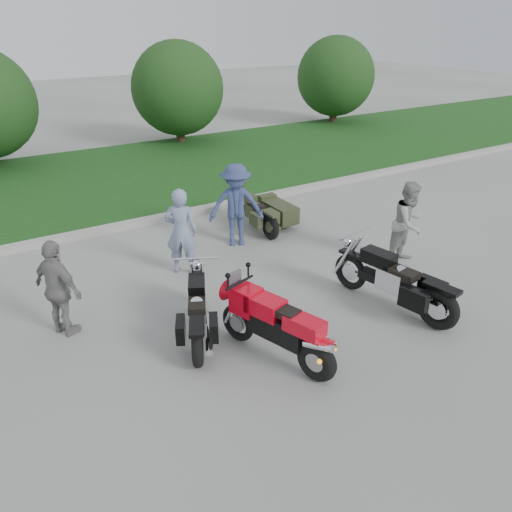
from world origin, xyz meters
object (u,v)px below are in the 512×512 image
cruiser_right (397,284)px  person_back (59,289)px  cruiser_sidecar (269,212)px  cruiser_left (198,314)px  person_denim (236,205)px  sportbike_red (278,326)px  person_grey (409,223)px  person_stripe (181,232)px

cruiser_right → person_back: (-5.25, 2.35, 0.33)m
cruiser_right → cruiser_sidecar: cruiser_right is taller
person_back → cruiser_sidecar: bearing=-97.0°
cruiser_left → cruiser_sidecar: 4.95m
person_denim → cruiser_left: bearing=-104.6°
sportbike_red → person_denim: 4.40m
cruiser_sidecar → person_back: bearing=-158.2°
person_grey → person_denim: size_ratio=0.93×
cruiser_left → person_back: person_back is taller
person_stripe → person_grey: (4.27, -2.04, -0.02)m
cruiser_sidecar → person_back: (-5.42, -2.13, 0.46)m
cruiser_left → person_stripe: 2.44m
person_back → cruiser_left: bearing=-153.3°
cruiser_left → person_stripe: size_ratio=1.15×
person_grey → person_denim: person_denim is taller
cruiser_left → person_grey: bearing=28.8°
cruiser_left → cruiser_right: 3.57m
person_stripe → person_back: person_stripe is taller
cruiser_right → person_back: bearing=145.6°
person_stripe → person_back: bearing=55.6°
cruiser_right → person_grey: (1.61, 1.30, 0.38)m
person_grey → person_stripe: bearing=141.3°
person_grey → person_denim: bearing=121.5°
cruiser_sidecar → person_grey: person_grey is taller
cruiser_right → person_stripe: 4.29m
person_stripe → cruiser_right: bearing=163.1°
cruiser_left → person_denim: 3.79m
cruiser_left → person_denim: (2.38, 2.91, 0.51)m
person_stripe → person_denim: person_denim is taller
person_denim → cruiser_right: bearing=-50.8°
cruiser_right → person_grey: person_grey is taller
cruiser_sidecar → sportbike_red: bearing=-121.2°
person_denim → person_back: bearing=-134.3°
cruiser_sidecar → person_grey: (1.44, -3.18, 0.50)m
cruiser_right → person_stripe: bearing=118.1°
person_denim → person_back: person_denim is taller
cruiser_left → person_denim: size_ratio=1.09×
cruiser_right → sportbike_red: bearing=171.9°
cruiser_left → person_denim: person_denim is taller
person_stripe → person_grey: 4.73m
cruiser_left → person_back: (-1.84, 1.28, 0.40)m
cruiser_right → cruiser_sidecar: (0.18, 4.48, -0.12)m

